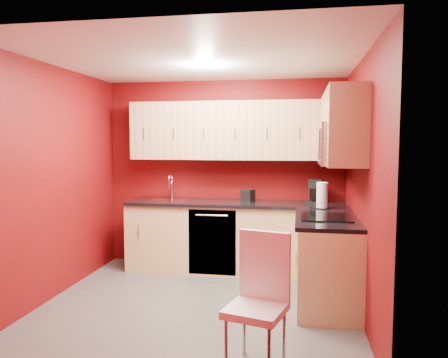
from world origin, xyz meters
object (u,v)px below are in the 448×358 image
(microwave, at_px, (339,144))
(napkin_holder, at_px, (248,196))
(sink, at_px, (168,198))
(coffee_maker, at_px, (314,191))
(dining_chair, at_px, (256,302))
(paper_towel, at_px, (322,195))

(microwave, height_order, napkin_holder, microwave)
(sink, bearing_deg, coffee_maker, 1.55)
(microwave, relative_size, dining_chair, 0.76)
(paper_towel, bearing_deg, microwave, -78.81)
(microwave, xyz_separation_m, paper_towel, (-0.12, 0.62, -0.60))
(sink, bearing_deg, dining_chair, -59.77)
(microwave, bearing_deg, dining_chair, -116.37)
(microwave, distance_m, dining_chair, 1.95)
(microwave, height_order, dining_chair, microwave)
(sink, height_order, coffee_maker, sink)
(microwave, distance_m, paper_towel, 0.87)
(coffee_maker, relative_size, dining_chair, 0.29)
(sink, relative_size, napkin_holder, 3.34)
(paper_towel, relative_size, dining_chair, 0.30)
(microwave, height_order, sink, microwave)
(microwave, xyz_separation_m, coffee_maker, (-0.20, 1.05, -0.60))
(coffee_maker, distance_m, dining_chair, 2.57)
(paper_towel, distance_m, dining_chair, 2.17)
(dining_chair, bearing_deg, coffee_maker, 93.99)
(dining_chair, bearing_deg, sink, 135.63)
(napkin_holder, bearing_deg, dining_chair, -81.94)
(coffee_maker, xyz_separation_m, paper_towel, (0.07, -0.43, 0.00))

